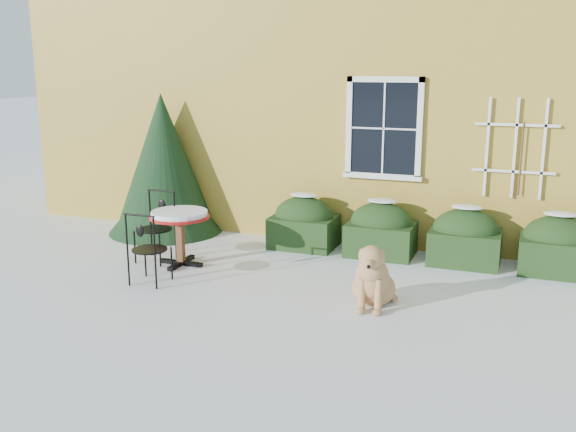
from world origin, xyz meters
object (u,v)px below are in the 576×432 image
at_px(patio_chair_near, 148,248).
at_px(dog, 373,280).
at_px(bistro_table, 180,220).
at_px(patio_chair_far, 156,226).
at_px(evergreen_shrub, 164,177).

distance_m(patio_chair_near, dog, 3.12).
xyz_separation_m(bistro_table, patio_chair_near, (0.01, -0.91, -0.19)).
xyz_separation_m(patio_chair_near, patio_chair_far, (-0.48, 0.99, 0.03)).
bearing_deg(evergreen_shrub, patio_chair_near, -63.57).
bearing_deg(dog, evergreen_shrub, 146.24).
bearing_deg(patio_chair_far, bistro_table, -9.07).
height_order(evergreen_shrub, patio_chair_near, evergreen_shrub).
bearing_deg(bistro_table, patio_chair_far, 169.49).
xyz_separation_m(evergreen_shrub, patio_chair_near, (1.29, -2.60, -0.49)).
bearing_deg(patio_chair_near, evergreen_shrub, -64.72).
xyz_separation_m(evergreen_shrub, patio_chair_far, (0.81, -1.60, -0.46)).
bearing_deg(patio_chair_near, dog, -177.00).
relative_size(bistro_table, dog, 0.92).
bearing_deg(evergreen_shrub, patio_chair_far, -63.12).
height_order(patio_chair_near, patio_chair_far, patio_chair_far).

